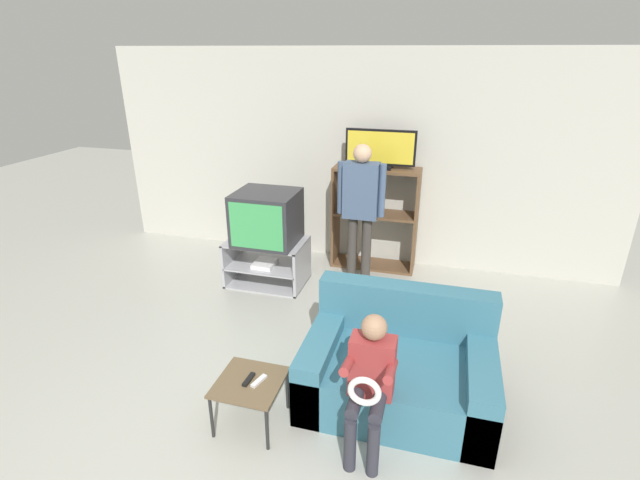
{
  "coord_description": "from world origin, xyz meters",
  "views": [
    {
      "loc": [
        1.12,
        -1.82,
        2.56
      ],
      "look_at": [
        0.04,
        2.06,
        0.9
      ],
      "focal_mm": 26.0,
      "sensor_mm": 36.0,
      "label": 1
    }
  ],
  "objects_px": {
    "remote_control_white": "(259,381)",
    "person_seated_child": "(370,377)",
    "tv_stand": "(267,262)",
    "couch": "(398,368)",
    "snack_table": "(250,386)",
    "television_flat": "(380,150)",
    "person_standing_adult": "(361,202)",
    "media_shelf": "(375,218)",
    "remote_control_black": "(249,379)",
    "television_main": "(267,217)"
  },
  "relations": [
    {
      "from": "remote_control_white",
      "to": "person_standing_adult",
      "type": "relative_size",
      "value": 0.09
    },
    {
      "from": "television_flat",
      "to": "couch",
      "type": "relative_size",
      "value": 0.57
    },
    {
      "from": "remote_control_white",
      "to": "tv_stand",
      "type": "bearing_deg",
      "value": 127.01
    },
    {
      "from": "tv_stand",
      "to": "television_flat",
      "type": "relative_size",
      "value": 1.09
    },
    {
      "from": "television_flat",
      "to": "tv_stand",
      "type": "bearing_deg",
      "value": -146.03
    },
    {
      "from": "tv_stand",
      "to": "couch",
      "type": "distance_m",
      "value": 2.3
    },
    {
      "from": "tv_stand",
      "to": "person_standing_adult",
      "type": "height_order",
      "value": "person_standing_adult"
    },
    {
      "from": "couch",
      "to": "tv_stand",
      "type": "bearing_deg",
      "value": 137.83
    },
    {
      "from": "media_shelf",
      "to": "remote_control_white",
      "type": "bearing_deg",
      "value": -96.71
    },
    {
      "from": "remote_control_white",
      "to": "person_standing_adult",
      "type": "distance_m",
      "value": 2.47
    },
    {
      "from": "remote_control_white",
      "to": "person_standing_adult",
      "type": "xyz_separation_m",
      "value": [
        0.25,
        2.38,
        0.62
      ]
    },
    {
      "from": "tv_stand",
      "to": "television_flat",
      "type": "xyz_separation_m",
      "value": [
        1.15,
        0.77,
        1.22
      ]
    },
    {
      "from": "media_shelf",
      "to": "remote_control_white",
      "type": "distance_m",
      "value": 2.92
    },
    {
      "from": "person_standing_adult",
      "to": "media_shelf",
      "type": "bearing_deg",
      "value": 80.34
    },
    {
      "from": "snack_table",
      "to": "television_flat",
      "type": "bearing_deg",
      "value": 81.38
    },
    {
      "from": "person_standing_adult",
      "to": "television_main",
      "type": "bearing_deg",
      "value": -163.92
    },
    {
      "from": "tv_stand",
      "to": "television_flat",
      "type": "distance_m",
      "value": 1.85
    },
    {
      "from": "remote_control_white",
      "to": "person_seated_child",
      "type": "height_order",
      "value": "person_seated_child"
    },
    {
      "from": "media_shelf",
      "to": "remote_control_black",
      "type": "relative_size",
      "value": 8.83
    },
    {
      "from": "tv_stand",
      "to": "person_seated_child",
      "type": "height_order",
      "value": "person_seated_child"
    },
    {
      "from": "television_main",
      "to": "person_seated_child",
      "type": "relative_size",
      "value": 0.68
    },
    {
      "from": "media_shelf",
      "to": "couch",
      "type": "bearing_deg",
      "value": -75.85
    },
    {
      "from": "tv_stand",
      "to": "couch",
      "type": "xyz_separation_m",
      "value": [
        1.71,
        -1.55,
        0.01
      ]
    },
    {
      "from": "media_shelf",
      "to": "person_seated_child",
      "type": "height_order",
      "value": "media_shelf"
    },
    {
      "from": "tv_stand",
      "to": "snack_table",
      "type": "relative_size",
      "value": 1.92
    },
    {
      "from": "remote_control_black",
      "to": "person_seated_child",
      "type": "height_order",
      "value": "person_seated_child"
    },
    {
      "from": "tv_stand",
      "to": "person_standing_adult",
      "type": "relative_size",
      "value": 0.54
    },
    {
      "from": "tv_stand",
      "to": "remote_control_black",
      "type": "height_order",
      "value": "tv_stand"
    },
    {
      "from": "media_shelf",
      "to": "remote_control_white",
      "type": "relative_size",
      "value": 8.83
    },
    {
      "from": "snack_table",
      "to": "remote_control_black",
      "type": "distance_m",
      "value": 0.05
    },
    {
      "from": "tv_stand",
      "to": "television_main",
      "type": "relative_size",
      "value": 1.31
    },
    {
      "from": "television_main",
      "to": "snack_table",
      "type": "bearing_deg",
      "value": -72.0
    },
    {
      "from": "media_shelf",
      "to": "person_seated_child",
      "type": "xyz_separation_m",
      "value": [
        0.45,
        -2.89,
        -0.07
      ]
    },
    {
      "from": "snack_table",
      "to": "person_seated_child",
      "type": "bearing_deg",
      "value": 0.97
    },
    {
      "from": "media_shelf",
      "to": "tv_stand",
      "type": "bearing_deg",
      "value": -144.93
    },
    {
      "from": "remote_control_white",
      "to": "television_flat",
      "type": "bearing_deg",
      "value": 99.4
    },
    {
      "from": "television_flat",
      "to": "person_standing_adult",
      "type": "bearing_deg",
      "value": -103.0
    },
    {
      "from": "television_main",
      "to": "snack_table",
      "type": "relative_size",
      "value": 1.47
    },
    {
      "from": "tv_stand",
      "to": "couch",
      "type": "bearing_deg",
      "value": -42.17
    },
    {
      "from": "tv_stand",
      "to": "media_shelf",
      "type": "bearing_deg",
      "value": 35.07
    },
    {
      "from": "tv_stand",
      "to": "television_flat",
      "type": "bearing_deg",
      "value": 33.97
    },
    {
      "from": "media_shelf",
      "to": "television_main",
      "type": "bearing_deg",
      "value": -143.65
    },
    {
      "from": "remote_control_black",
      "to": "media_shelf",
      "type": "bearing_deg",
      "value": 85.18
    },
    {
      "from": "television_flat",
      "to": "couch",
      "type": "distance_m",
      "value": 2.68
    },
    {
      "from": "couch",
      "to": "remote_control_black",
      "type": "bearing_deg",
      "value": -150.7
    },
    {
      "from": "remote_control_black",
      "to": "remote_control_white",
      "type": "height_order",
      "value": "same"
    },
    {
      "from": "remote_control_black",
      "to": "remote_control_white",
      "type": "xyz_separation_m",
      "value": [
        0.08,
        0.0,
        0.0
      ]
    },
    {
      "from": "media_shelf",
      "to": "couch",
      "type": "height_order",
      "value": "media_shelf"
    },
    {
      "from": "person_standing_adult",
      "to": "remote_control_black",
      "type": "bearing_deg",
      "value": -97.85
    },
    {
      "from": "couch",
      "to": "snack_table",
      "type": "bearing_deg",
      "value": -150.35
    }
  ]
}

